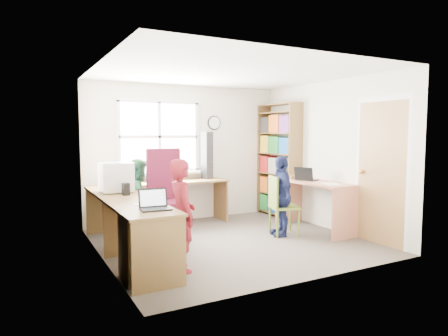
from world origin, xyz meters
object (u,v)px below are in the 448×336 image
right_desk (316,195)px  crt_monitor (116,177)px  l_desk (149,225)px  laptop_right (306,177)px  cd_tower (207,155)px  swivel_chair (166,202)px  person_red (182,215)px  potted_plant (157,173)px  person_green (140,199)px  bookshelf (279,163)px  laptop_left (154,204)px  wooden_chair (280,203)px  person_navy (281,196)px

right_desk → crt_monitor: (-3.04, 0.58, 0.38)m
l_desk → laptop_right: laptop_right is taller
cd_tower → swivel_chair: bearing=-156.6°
laptop_right → person_red: bearing=87.7°
right_desk → person_red: bearing=-165.5°
person_red → potted_plant: bearing=-7.6°
person_red → person_green: (-0.02, 1.61, -0.05)m
swivel_chair → bookshelf: bearing=22.1°
l_desk → swivel_chair: (0.49, 0.77, 0.12)m
laptop_left → cd_tower: (1.73, 2.33, 0.37)m
potted_plant → person_red: 2.27m
l_desk → right_desk: size_ratio=2.12×
person_red → person_green: person_red is taller
swivel_chair → person_green: size_ratio=1.12×
l_desk → wooden_chair: (2.15, 0.30, 0.04)m
right_desk → swivel_chair: size_ratio=1.05×
right_desk → l_desk: bearing=-176.0°
potted_plant → person_green: (-0.46, -0.60, -0.31)m
cd_tower → potted_plant: 0.98m
bookshelf → person_navy: size_ratio=1.72×
laptop_left → person_red: 0.39m
crt_monitor → person_red: 1.45m
laptop_right → cd_tower: 1.78m
l_desk → laptop_right: (2.77, 0.45, 0.39)m
swivel_chair → cd_tower: 1.63m
laptop_left → person_navy: size_ratio=0.27×
laptop_left → person_green: bearing=83.8°
wooden_chair → person_navy: bearing=-75.3°
person_green → potted_plant: bearing=-6.0°
person_red → person_green: bearing=4.3°
crt_monitor → bookshelf: bearing=10.2°
right_desk → laptop_left: (-2.97, -0.84, 0.23)m
right_desk → wooden_chair: bearing=177.7°
person_navy → cd_tower: bearing=-142.8°
l_desk → person_red: (0.23, -0.48, 0.18)m
crt_monitor → l_desk: bearing=-78.4°
person_red → person_navy: size_ratio=1.05×
laptop_left → l_desk: bearing=83.4°
swivel_chair → crt_monitor: swivel_chair is taller
bookshelf → person_red: size_ratio=1.65×
bookshelf → swivel_chair: 2.60m
l_desk → potted_plant: 1.92m
laptop_right → person_green: bearing=52.6°
l_desk → right_desk: right_desk is taller
crt_monitor → person_red: size_ratio=0.33×
bookshelf → wooden_chair: (-0.81, -1.17, -0.51)m
wooden_chair → laptop_right: (0.62, 0.16, 0.35)m
l_desk → bookshelf: (2.96, 1.47, 0.55)m
right_desk → person_red: person_red is taller
bookshelf → laptop_left: 3.68m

